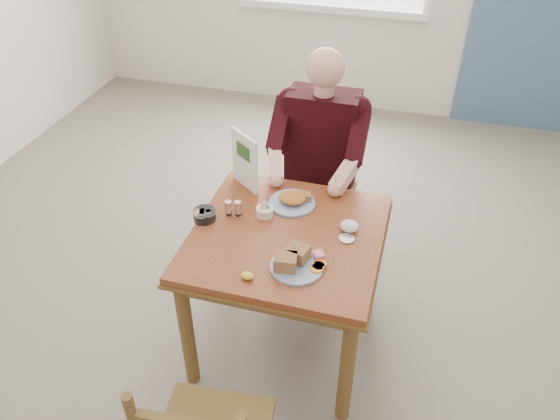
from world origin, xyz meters
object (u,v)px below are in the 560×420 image
(near_plate, at_px, (295,261))
(far_plate, at_px, (293,200))
(table, at_px, (287,251))
(chair_far, at_px, (320,189))
(diner, at_px, (319,150))

(near_plate, relative_size, far_plate, 0.84)
(table, relative_size, chair_far, 0.97)
(near_plate, distance_m, far_plate, 0.47)
(table, distance_m, near_plate, 0.27)
(diner, relative_size, near_plate, 5.42)
(table, xyz_separation_m, far_plate, (-0.03, 0.24, 0.14))
(chair_far, xyz_separation_m, near_plate, (0.10, -1.01, 0.30))
(table, bearing_deg, far_plate, 97.49)
(table, relative_size, diner, 0.66)
(near_plate, height_order, far_plate, near_plate)
(near_plate, bearing_deg, far_plate, 105.78)
(chair_far, distance_m, diner, 0.34)
(chair_far, relative_size, far_plate, 3.12)
(near_plate, xyz_separation_m, far_plate, (-0.13, 0.45, -0.01))
(chair_far, bearing_deg, table, -90.00)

